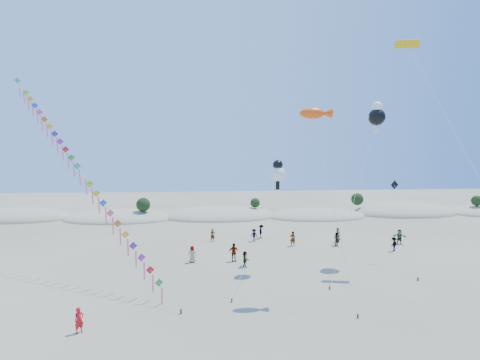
{
  "coord_description": "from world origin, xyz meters",
  "views": [
    {
      "loc": [
        -1.98,
        -20.07,
        12.22
      ],
      "look_at": [
        0.86,
        14.0,
        9.02
      ],
      "focal_mm": 30.0,
      "sensor_mm": 36.0,
      "label": 1
    }
  ],
  "objects_px": {
    "parafoil_kite": "(409,48)",
    "kite_train": "(75,164)",
    "fish_kite": "(316,114)",
    "flyer_foreground": "(79,320)"
  },
  "relations": [
    {
      "from": "parafoil_kite",
      "to": "flyer_foreground",
      "type": "distance_m",
      "value": 37.09
    },
    {
      "from": "kite_train",
      "to": "parafoil_kite",
      "type": "height_order",
      "value": "parafoil_kite"
    },
    {
      "from": "fish_kite",
      "to": "kite_train",
      "type": "bearing_deg",
      "value": 162.1
    },
    {
      "from": "fish_kite",
      "to": "parafoil_kite",
      "type": "relative_size",
      "value": 0.67
    },
    {
      "from": "fish_kite",
      "to": "parafoil_kite",
      "type": "xyz_separation_m",
      "value": [
        11.03,
        6.79,
        6.89
      ]
    },
    {
      "from": "kite_train",
      "to": "flyer_foreground",
      "type": "height_order",
      "value": "kite_train"
    },
    {
      "from": "fish_kite",
      "to": "flyer_foreground",
      "type": "height_order",
      "value": "fish_kite"
    },
    {
      "from": "parafoil_kite",
      "to": "kite_train",
      "type": "bearing_deg",
      "value": -179.98
    },
    {
      "from": "kite_train",
      "to": "flyer_foreground",
      "type": "xyz_separation_m",
      "value": [
        4.0,
        -12.97,
        -9.4
      ]
    },
    {
      "from": "fish_kite",
      "to": "flyer_foreground",
      "type": "bearing_deg",
      "value": -159.99
    }
  ]
}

